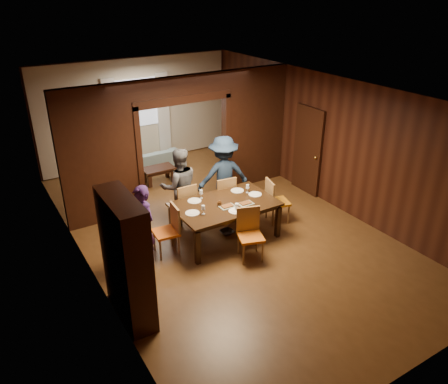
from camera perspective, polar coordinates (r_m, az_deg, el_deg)
floor at (r=9.19m, az=-0.35°, el=-4.73°), size 9.00×9.00×0.00m
ceiling at (r=8.11m, az=-0.41°, el=13.22°), size 5.50×9.00×0.02m
room_walls at (r=10.09m, az=-5.97°, el=7.38°), size 5.52×9.01×2.90m
person_purple at (r=7.86m, az=-10.56°, el=-4.44°), size 0.52×0.64×1.53m
person_grey at (r=9.08m, az=-5.84°, el=0.69°), size 0.93×0.79×1.67m
person_navy at (r=9.45m, az=-0.06°, el=2.19°), size 1.26×0.91×1.76m
sofa at (r=12.25m, az=-9.36°, el=4.27°), size 1.70×0.68×0.50m
serving_bowl at (r=8.61m, az=0.41°, el=-0.94°), size 0.28×0.28×0.07m
dining_table at (r=8.71m, az=0.13°, el=-3.70°), size 1.99×1.24×0.76m
coffee_table at (r=11.31m, az=-8.53°, el=2.23°), size 0.80×0.50×0.40m
chair_left at (r=8.21m, az=-7.63°, el=-5.06°), size 0.48×0.48×0.97m
chair_right at (r=9.31m, az=7.07°, el=-1.13°), size 0.54×0.54×0.97m
chair_far_l at (r=9.14m, az=-5.33°, el=-1.56°), size 0.44×0.44×0.97m
chair_far_r at (r=9.43m, az=-0.16°, el=-0.52°), size 0.49×0.49×0.97m
chair_near at (r=8.02m, az=3.51°, el=-5.68°), size 0.56×0.56×0.97m
hutch at (r=6.61m, az=-12.64°, el=-8.57°), size 0.40×1.20×2.00m
door_right at (r=10.59m, az=10.85°, el=5.34°), size 0.06×0.90×2.10m
window_far at (r=12.31m, az=-11.35°, el=11.33°), size 1.20×0.03×1.30m
curtain_left at (r=12.16m, az=-14.42°, el=8.65°), size 0.35×0.06×2.40m
curtain_right at (r=12.65m, az=-7.90°, el=9.87°), size 0.35×0.06×2.40m
plate_left at (r=8.18m, az=-4.15°, el=-2.75°), size 0.27×0.27×0.01m
plate_far_l at (r=8.63m, az=-3.88°, el=-1.15°), size 0.27×0.27×0.01m
plate_far_r at (r=9.03m, az=1.75°, el=0.19°), size 0.27×0.27×0.01m
plate_right at (r=8.89m, az=4.08°, el=-0.30°), size 0.27×0.27×0.01m
plate_near at (r=8.23m, az=1.53°, el=-2.49°), size 0.27×0.27×0.01m
platter_a at (r=8.37m, az=0.43°, el=-1.88°), size 0.30×0.20×0.04m
platter_b at (r=8.49m, az=2.85°, el=-1.49°), size 0.30×0.20×0.04m
wineglass_left at (r=8.10m, az=-2.72°, el=-2.34°), size 0.08×0.08×0.18m
wineglass_far at (r=8.70m, az=-3.01°, el=-0.27°), size 0.08×0.08×0.18m
wineglass_right at (r=8.93m, az=3.10°, el=0.45°), size 0.08×0.08×0.18m
tumbler at (r=8.24m, az=1.67°, el=-1.95°), size 0.07×0.07×0.14m
condiment_jar at (r=8.40m, az=-0.60°, el=-1.49°), size 0.08×0.08×0.11m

